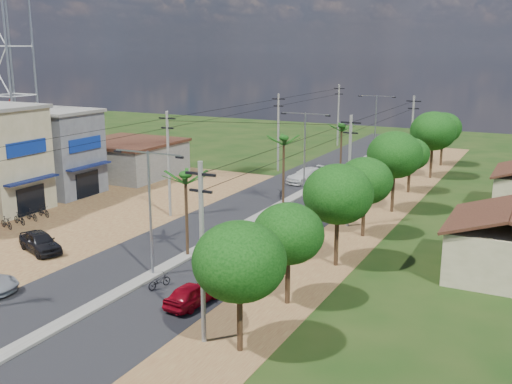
# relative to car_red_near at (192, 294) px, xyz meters

# --- Properties ---
(ground) EXTENTS (160.00, 160.00, 0.00)m
(ground) POSITION_rel_car_red_near_xyz_m (-4.67, 2.64, -0.65)
(ground) COLOR black
(ground) RESTS_ON ground
(road) EXTENTS (12.00, 110.00, 0.04)m
(road) POSITION_rel_car_red_near_xyz_m (-4.67, 17.64, -0.63)
(road) COLOR black
(road) RESTS_ON ground
(median) EXTENTS (1.00, 90.00, 0.18)m
(median) POSITION_rel_car_red_near_xyz_m (-4.67, 20.64, -0.56)
(median) COLOR #605E56
(median) RESTS_ON ground
(dirt_lot_west) EXTENTS (18.00, 46.00, 0.04)m
(dirt_lot_west) POSITION_rel_car_red_near_xyz_m (-19.67, 10.64, -0.63)
(dirt_lot_west) COLOR brown
(dirt_lot_west) RESTS_ON ground
(dirt_shoulder_east) EXTENTS (5.00, 90.00, 0.03)m
(dirt_shoulder_east) POSITION_rel_car_red_near_xyz_m (3.83, 17.64, -0.64)
(dirt_shoulder_east) COLOR brown
(dirt_shoulder_east) RESTS_ON ground
(shophouse_grey) EXTENTS (9.00, 6.40, 8.30)m
(shophouse_grey) POSITION_rel_car_red_near_xyz_m (-26.65, 16.64, 3.51)
(shophouse_grey) COLOR #4C4D53
(shophouse_grey) RESTS_ON ground
(low_shed) EXTENTS (10.40, 10.40, 3.95)m
(low_shed) POSITION_rel_car_red_near_xyz_m (-25.67, 26.64, 1.31)
(low_shed) COLOR #605E56
(low_shed) RESTS_ON ground
(house_east_near) EXTENTS (7.60, 7.50, 4.60)m
(house_east_near) POSITION_rel_car_red_near_xyz_m (15.33, 12.64, 1.74)
(house_east_near) COLOR #948D64
(house_east_near) RESTS_ON ground
(tree_east_a) EXTENTS (4.40, 4.40, 6.37)m
(tree_east_a) POSITION_rel_car_red_near_xyz_m (4.83, -3.36, 3.84)
(tree_east_a) COLOR black
(tree_east_a) RESTS_ON ground
(tree_east_b) EXTENTS (4.00, 4.00, 5.83)m
(tree_east_b) POSITION_rel_car_red_near_xyz_m (4.63, 2.64, 3.46)
(tree_east_b) COLOR black
(tree_east_b) RESTS_ON ground
(tree_east_c) EXTENTS (4.60, 4.60, 6.83)m
(tree_east_c) POSITION_rel_car_red_near_xyz_m (5.03, 9.64, 4.21)
(tree_east_c) COLOR black
(tree_east_c) RESTS_ON ground
(tree_east_d) EXTENTS (4.20, 4.20, 6.13)m
(tree_east_d) POSITION_rel_car_red_near_xyz_m (4.73, 16.64, 3.69)
(tree_east_d) COLOR black
(tree_east_d) RESTS_ON ground
(tree_east_e) EXTENTS (4.80, 4.80, 7.14)m
(tree_east_e) POSITION_rel_car_red_near_xyz_m (4.93, 24.64, 4.44)
(tree_east_e) COLOR black
(tree_east_e) RESTS_ON ground
(tree_east_f) EXTENTS (3.80, 3.80, 5.52)m
(tree_east_f) POSITION_rel_car_red_near_xyz_m (4.53, 32.64, 3.24)
(tree_east_f) COLOR black
(tree_east_f) RESTS_ON ground
(tree_east_g) EXTENTS (5.00, 5.00, 7.38)m
(tree_east_g) POSITION_rel_car_red_near_xyz_m (5.13, 40.64, 4.59)
(tree_east_g) COLOR black
(tree_east_g) RESTS_ON ground
(tree_east_h) EXTENTS (4.40, 4.40, 6.52)m
(tree_east_h) POSITION_rel_car_red_near_xyz_m (4.83, 48.64, 3.99)
(tree_east_h) COLOR black
(tree_east_h) RESTS_ON ground
(palm_median_near) EXTENTS (2.00, 2.00, 6.15)m
(palm_median_near) POSITION_rel_car_red_near_xyz_m (-4.67, 6.64, 4.89)
(palm_median_near) COLOR black
(palm_median_near) RESTS_ON ground
(palm_median_mid) EXTENTS (2.00, 2.00, 6.55)m
(palm_median_mid) POSITION_rel_car_red_near_xyz_m (-4.67, 22.64, 5.25)
(palm_median_mid) COLOR black
(palm_median_mid) RESTS_ON ground
(palm_median_far) EXTENTS (2.00, 2.00, 5.85)m
(palm_median_far) POSITION_rel_car_red_near_xyz_m (-4.67, 38.64, 4.61)
(palm_median_far) COLOR black
(palm_median_far) RESTS_ON ground
(streetlight_near) EXTENTS (5.10, 0.18, 8.00)m
(streetlight_near) POSITION_rel_car_red_near_xyz_m (-4.67, 2.64, 4.13)
(streetlight_near) COLOR gray
(streetlight_near) RESTS_ON ground
(streetlight_mid) EXTENTS (5.10, 0.18, 8.00)m
(streetlight_mid) POSITION_rel_car_red_near_xyz_m (-4.67, 27.64, 4.13)
(streetlight_mid) COLOR gray
(streetlight_mid) RESTS_ON ground
(streetlight_far) EXTENTS (5.10, 0.18, 8.00)m
(streetlight_far) POSITION_rel_car_red_near_xyz_m (-4.67, 52.64, 4.13)
(streetlight_far) COLOR gray
(streetlight_far) RESTS_ON ground
(utility_pole_w_b) EXTENTS (1.60, 0.24, 9.00)m
(utility_pole_w_b) POSITION_rel_car_red_near_xyz_m (-11.67, 14.64, 4.11)
(utility_pole_w_b) COLOR #605E56
(utility_pole_w_b) RESTS_ON ground
(utility_pole_w_c) EXTENTS (1.60, 0.24, 9.00)m
(utility_pole_w_c) POSITION_rel_car_red_near_xyz_m (-11.67, 36.64, 4.11)
(utility_pole_w_c) COLOR #605E56
(utility_pole_w_c) RESTS_ON ground
(utility_pole_w_d) EXTENTS (1.60, 0.24, 9.00)m
(utility_pole_w_d) POSITION_rel_car_red_near_xyz_m (-11.67, 57.64, 4.11)
(utility_pole_w_d) COLOR #605E56
(utility_pole_w_d) RESTS_ON ground
(utility_pole_e_a) EXTENTS (1.60, 0.24, 9.00)m
(utility_pole_e_a) POSITION_rel_car_red_near_xyz_m (2.83, -3.36, 4.11)
(utility_pole_e_a) COLOR #605E56
(utility_pole_e_a) RESTS_ON ground
(utility_pole_e_b) EXTENTS (1.60, 0.24, 9.00)m
(utility_pole_e_b) POSITION_rel_car_red_near_xyz_m (2.83, 18.64, 4.11)
(utility_pole_e_b) COLOR #605E56
(utility_pole_e_b) RESTS_ON ground
(utility_pole_e_c) EXTENTS (1.60, 0.24, 9.00)m
(utility_pole_e_c) POSITION_rel_car_red_near_xyz_m (2.83, 40.64, 4.11)
(utility_pole_e_c) COLOR #605E56
(utility_pole_e_c) RESTS_ON ground
(car_red_near) EXTENTS (1.84, 3.93, 1.30)m
(car_red_near) POSITION_rel_car_red_near_xyz_m (0.00, 0.00, 0.00)
(car_red_near) COLOR maroon
(car_red_near) RESTS_ON ground
(car_silver_mid) EXTENTS (1.67, 4.22, 1.37)m
(car_silver_mid) POSITION_rel_car_red_near_xyz_m (-0.09, 15.67, 0.03)
(car_silver_mid) COLOR #92959A
(car_silver_mid) RESTS_ON ground
(car_white_far) EXTENTS (4.01, 5.70, 1.53)m
(car_white_far) POSITION_rel_car_red_near_xyz_m (-6.17, 32.24, 0.12)
(car_white_far) COLOR #B5B5B1
(car_white_far) RESTS_ON ground
(car_parked_dark) EXTENTS (4.65, 3.20, 1.47)m
(car_parked_dark) POSITION_rel_car_red_near_xyz_m (-14.44, 2.74, 0.09)
(car_parked_dark) COLOR black
(car_parked_dark) RESTS_ON ground
(moto_rider_east) EXTENTS (0.98, 1.73, 0.86)m
(moto_rider_east) POSITION_rel_car_red_near_xyz_m (-3.09, 1.16, -0.22)
(moto_rider_east) COLOR black
(moto_rider_east) RESTS_ON ground
(moto_rider_west_a) EXTENTS (1.24, 1.86, 0.92)m
(moto_rider_west_a) POSITION_rel_car_red_near_xyz_m (-5.87, 24.78, -0.19)
(moto_rider_west_a) COLOR black
(moto_rider_west_a) RESTS_ON ground
(moto_rider_west_b) EXTENTS (0.97, 1.62, 0.94)m
(moto_rider_west_b) POSITION_rel_car_red_near_xyz_m (-5.93, 31.65, -0.18)
(moto_rider_west_b) COLOR black
(moto_rider_west_b) RESTS_ON ground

